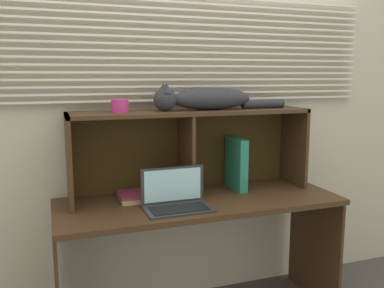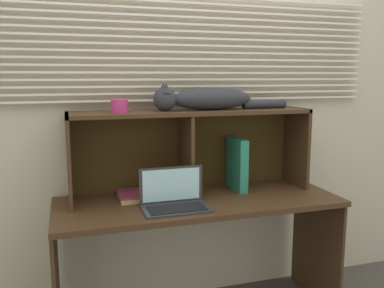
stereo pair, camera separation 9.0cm
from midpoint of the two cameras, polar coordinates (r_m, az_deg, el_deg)
back_panel_with_blinds at (r=2.54m, az=-2.51°, el=5.67°), size 4.40×0.08×2.50m
desk at (r=2.37m, az=-0.02°, el=-10.87°), size 1.59×0.58×0.74m
hutch_shelf_unit at (r=2.40m, az=-1.44°, el=1.10°), size 1.40×0.30×0.49m
cat at (r=2.38m, az=0.91°, el=6.33°), size 0.82×0.16×0.16m
laptop at (r=2.17m, az=-3.40°, el=-7.77°), size 0.35×0.21×0.21m
binder_upright at (r=2.51m, az=5.17°, el=-2.76°), size 0.05×0.22×0.32m
book_stack at (r=2.36m, az=-8.95°, el=-7.18°), size 0.19×0.23×0.03m
small_basket at (r=2.25m, az=-11.16°, el=5.24°), size 0.09×0.09×0.07m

